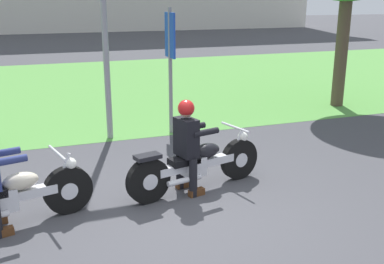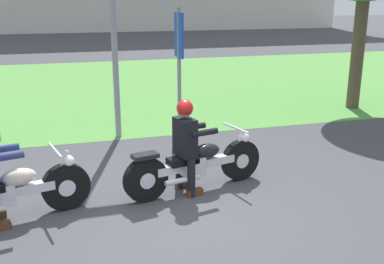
{
  "view_description": "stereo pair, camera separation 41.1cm",
  "coord_description": "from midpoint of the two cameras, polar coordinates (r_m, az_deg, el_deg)",
  "views": [
    {
      "loc": [
        -1.74,
        -5.2,
        2.78
      ],
      "look_at": [
        0.47,
        0.94,
        0.85
      ],
      "focal_mm": 42.53,
      "sensor_mm": 36.0,
      "label": 1
    },
    {
      "loc": [
        -1.35,
        -5.32,
        2.78
      ],
      "look_at": [
        0.47,
        0.94,
        0.85
      ],
      "focal_mm": 42.53,
      "sensor_mm": 36.0,
      "label": 2
    }
  ],
  "objects": [
    {
      "name": "sign_banner",
      "position": [
        9.45,
        -4.02,
        10.04
      ],
      "size": [
        0.08,
        0.6,
        2.6
      ],
      "color": "gray",
      "rests_on": "ground"
    },
    {
      "name": "motorcycle_lead",
      "position": [
        6.77,
        -1.11,
        -4.15
      ],
      "size": [
        2.24,
        0.82,
        0.88
      ],
      "rotation": [
        0.0,
        0.0,
        0.23
      ],
      "color": "black",
      "rests_on": "ground"
    },
    {
      "name": "grass_verge",
      "position": [
        15.15,
        -13.7,
        5.48
      ],
      "size": [
        60.0,
        12.0,
        0.01
      ],
      "primitive_type": "cube",
      "color": "#549342",
      "rests_on": "ground"
    },
    {
      "name": "motorcycle_follow",
      "position": [
        6.2,
        -23.9,
        -7.64
      ],
      "size": [
        2.15,
        0.8,
        0.88
      ],
      "rotation": [
        0.0,
        0.0,
        0.23
      ],
      "color": "black",
      "rests_on": "ground"
    },
    {
      "name": "ground",
      "position": [
        6.15,
        -3.12,
        -10.43
      ],
      "size": [
        120.0,
        120.0,
        0.0
      ],
      "primitive_type": "plane",
      "color": "#424247"
    },
    {
      "name": "rider_lead",
      "position": [
        6.55,
        -2.39,
        -0.95
      ],
      "size": [
        0.62,
        0.55,
        1.41
      ],
      "rotation": [
        0.0,
        0.0,
        0.23
      ],
      "color": "black",
      "rests_on": "ground"
    }
  ]
}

